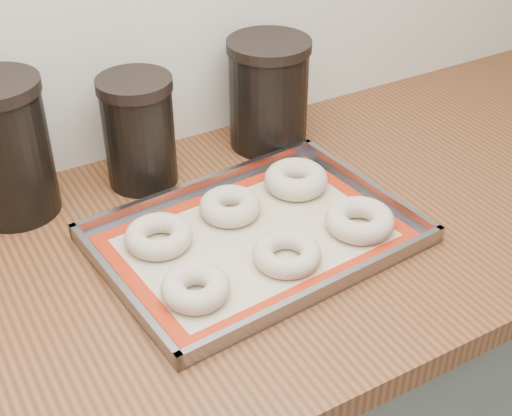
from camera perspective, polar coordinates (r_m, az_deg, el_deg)
countertop at (r=1.10m, az=-1.83°, el=-3.36°), size 3.06×0.68×0.04m
baking_tray at (r=1.08m, az=0.00°, el=-2.32°), size 0.49×0.37×0.03m
baking_mat at (r=1.08m, az=0.00°, el=-2.40°), size 0.44×0.32×0.00m
bagel_front_left at (r=0.97m, az=-4.86°, el=-6.38°), size 0.11×0.11×0.03m
bagel_front_mid at (r=1.03m, az=2.49°, el=-3.68°), size 0.13×0.13×0.03m
bagel_front_right at (r=1.10m, az=8.30°, el=-0.97°), size 0.11×0.11×0.03m
bagel_back_left at (r=1.07m, az=-7.79°, el=-2.25°), size 0.12×0.12×0.03m
bagel_back_mid at (r=1.12m, az=-2.08°, el=0.15°), size 0.10×0.10×0.03m
bagel_back_right at (r=1.18m, az=3.22°, el=2.31°), size 0.13×0.13×0.04m
canister_left at (r=1.15m, az=-19.40°, el=4.51°), size 0.14×0.14×0.23m
canister_mid at (r=1.19m, az=-9.35°, el=6.08°), size 0.12×0.12×0.19m
canister_right at (r=1.29m, az=1.00°, el=9.16°), size 0.15×0.15×0.20m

